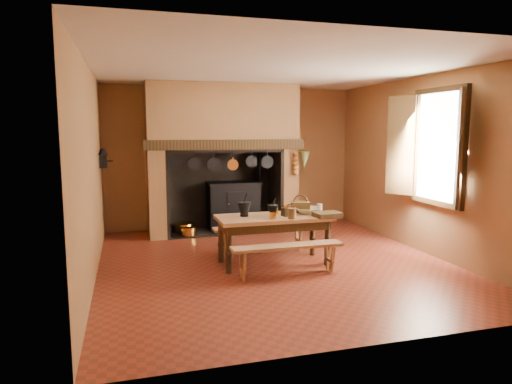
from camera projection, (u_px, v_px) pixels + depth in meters
The scene contains 28 objects.
floor at pixel (274, 262), 6.77m from camera, with size 5.50×5.50×0.00m, color maroon.
ceiling at pixel (275, 69), 6.39m from camera, with size 5.50×5.50×0.00m, color silver.
back_wall at pixel (232, 158), 9.20m from camera, with size 5.00×0.02×2.80m, color brown.
wall_left at pixel (91, 173), 5.91m from camera, with size 0.02×5.50×2.80m, color brown.
wall_right at pixel (424, 165), 7.26m from camera, with size 0.02×5.50×2.80m, color brown.
wall_front at pixel (373, 194), 3.96m from camera, with size 5.00×0.02×2.80m, color brown.
chimney_breast at pixel (222, 137), 8.65m from camera, with size 2.95×0.96×2.80m.
iron_range at pixel (234, 205), 9.03m from camera, with size 1.12×0.55×1.60m.
hearth_pans at pixel (184, 229), 8.59m from camera, with size 0.51×0.62×0.20m.
hanging_pans at pixel (225, 163), 8.22m from camera, with size 1.92×0.29×0.27m.
onion_string at pixel (295, 163), 8.57m from camera, with size 0.12×0.10×0.46m, color #9C451C, non-canonical shape.
herb_bunch at pixel (304, 160), 8.61m from camera, with size 0.20×0.20×0.35m, color #55632F.
window at pixel (433, 147), 6.79m from camera, with size 0.39×1.75×1.76m.
wall_coffee_mill at pixel (103, 157), 7.39m from camera, with size 0.23×0.16×0.31m.
work_table at pixel (274, 223), 6.64m from camera, with size 1.64×0.73×0.71m.
bench_front at pixel (287, 253), 6.10m from camera, with size 1.52×0.27×0.43m.
bench_back at pixel (262, 233), 7.26m from camera, with size 1.56×0.27×0.44m.
mortar_large at pixel (244, 208), 6.58m from camera, with size 0.21×0.21×0.35m.
mortar_small at pixel (273, 210), 6.63m from camera, with size 0.16×0.16×0.26m.
coffee_grinder at pixel (287, 211), 6.59m from camera, with size 0.17×0.14×0.19m.
brass_mug_a at pixel (273, 215), 6.39m from camera, with size 0.09×0.09×0.10m, color gold.
brass_mug_b at pixel (275, 211), 6.76m from camera, with size 0.09×0.09×0.10m, color gold.
mixing_bowl at pixel (308, 211), 6.80m from camera, with size 0.37×0.37×0.09m, color beige.
stoneware_crock at pixel (292, 213), 6.40m from camera, with size 0.12×0.12×0.15m, color brown.
glass_jar at pixel (319, 209), 6.81m from camera, with size 0.08×0.08×0.14m, color beige.
wicker_basket at pixel (300, 206), 6.93m from camera, with size 0.32×0.27×0.27m.
wooden_tray at pixel (328, 215), 6.54m from camera, with size 0.38×0.27×0.07m, color #3D2813.
brass_cup at pixel (289, 213), 6.59m from camera, with size 0.11×0.11×0.08m, color gold.
Camera 1 is at (-2.05, -6.25, 1.95)m, focal length 32.00 mm.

